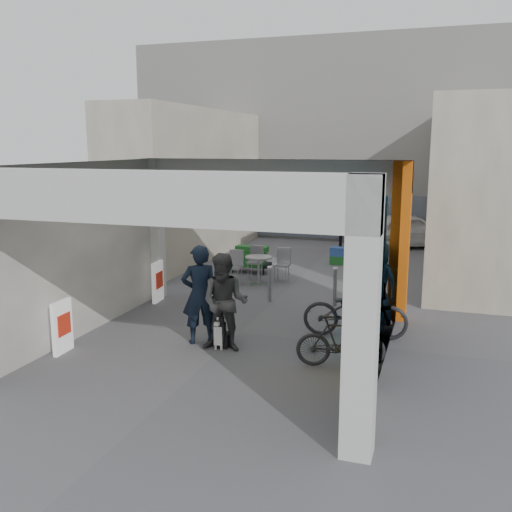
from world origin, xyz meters
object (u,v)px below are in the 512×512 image
(cafe_set, at_px, (258,270))
(man_elderly, at_px, (377,283))
(man_crates, at_px, (344,230))
(border_collie, at_px, (221,334))
(man_with_dog, at_px, (200,294))
(bicycle_front, at_px, (355,311))
(produce_stand, at_px, (250,262))
(bicycle_rear, at_px, (341,341))
(white_van, at_px, (409,230))
(man_back_turned, at_px, (225,302))

(cafe_set, xyz_separation_m, man_elderly, (3.65, -2.84, 0.57))
(man_elderly, xyz_separation_m, man_crates, (-2.04, 7.86, -0.04))
(border_collie, relative_size, man_with_dog, 0.35)
(border_collie, distance_m, bicycle_front, 2.74)
(produce_stand, bearing_deg, man_elderly, -44.24)
(cafe_set, height_order, produce_stand, cafe_set)
(bicycle_rear, bearing_deg, man_crates, -2.85)
(man_elderly, distance_m, white_van, 9.94)
(border_collie, bearing_deg, man_crates, 80.13)
(border_collie, height_order, man_elderly, man_elderly)
(produce_stand, height_order, man_with_dog, man_with_dog)
(man_with_dog, height_order, bicycle_rear, man_with_dog)
(man_elderly, relative_size, bicycle_front, 0.87)
(produce_stand, distance_m, bicycle_rear, 7.78)
(border_collie, bearing_deg, man_elderly, 37.00)
(produce_stand, height_order, bicycle_front, bicycle_front)
(man_crates, bearing_deg, produce_stand, 36.98)
(border_collie, xyz_separation_m, bicycle_rear, (2.34, -0.25, 0.19))
(cafe_set, distance_m, man_elderly, 4.66)
(man_back_turned, xyz_separation_m, man_crates, (0.47, 10.46, -0.07))
(man_back_turned, height_order, bicycle_rear, man_back_turned)
(produce_stand, relative_size, white_van, 0.31)
(cafe_set, distance_m, bicycle_rear, 6.53)
(border_collie, relative_size, white_van, 0.18)
(man_back_turned, relative_size, bicycle_front, 0.89)
(produce_stand, height_order, white_van, white_van)
(cafe_set, distance_m, man_back_turned, 5.59)
(border_collie, relative_size, man_back_turned, 0.37)
(bicycle_rear, bearing_deg, white_van, -13.95)
(man_elderly, bearing_deg, man_with_dog, -124.93)
(man_with_dog, bearing_deg, bicycle_rear, 140.57)
(bicycle_rear, bearing_deg, cafe_set, 18.72)
(produce_stand, xyz_separation_m, man_back_turned, (1.73, -6.55, 0.62))
(white_van, bearing_deg, produce_stand, 120.80)
(produce_stand, relative_size, man_elderly, 0.66)
(produce_stand, xyz_separation_m, border_collie, (1.60, -6.46, -0.04))
(man_back_turned, bearing_deg, bicycle_rear, -10.20)
(produce_stand, distance_m, border_collie, 6.65)
(man_crates, relative_size, white_van, 0.45)
(man_elderly, relative_size, white_van, 0.47)
(man_back_turned, distance_m, white_van, 12.81)
(produce_stand, relative_size, man_back_turned, 0.64)
(produce_stand, height_order, man_elderly, man_elderly)
(cafe_set, height_order, man_back_turned, man_back_turned)
(man_with_dog, height_order, man_back_turned, man_with_dog)
(man_back_turned, bearing_deg, cafe_set, 95.77)
(man_back_turned, xyz_separation_m, man_elderly, (2.52, 2.60, -0.03))
(bicycle_rear, bearing_deg, man_elderly, -18.36)
(man_elderly, bearing_deg, bicycle_rear, -78.30)
(cafe_set, distance_m, man_crates, 5.30)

